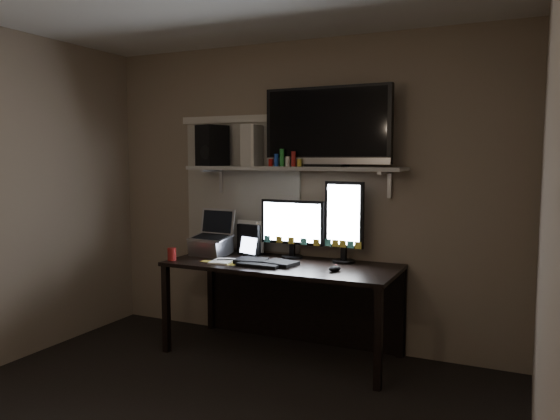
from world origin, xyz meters
The scene contains 19 objects.
back_wall centered at (0.00, 1.80, 1.25)m, with size 3.60×3.60×0.00m, color #81705C.
right_wall centered at (1.80, 0.00, 1.25)m, with size 3.60×3.60×0.00m, color #81705C.
window_blinds centered at (-0.55, 1.79, 1.30)m, with size 1.10×0.02×1.10m, color #B0A99E.
desk centered at (0.00, 1.55, 0.55)m, with size 1.80×0.75×0.73m.
wall_shelf centered at (0.00, 1.62, 1.46)m, with size 1.80×0.35×0.03m, color #A7A6A2.
monitor_landscape centered at (-0.02, 1.67, 0.97)m, with size 0.56×0.06×0.49m, color black.
monitor_portrait centered at (0.43, 1.66, 1.05)m, with size 0.32×0.06×0.65m, color black.
keyboard centered at (-0.10, 1.35, 0.75)m, with size 0.50×0.20×0.03m, color black.
mouse centered at (0.47, 1.32, 0.75)m, with size 0.07×0.11×0.04m, color black.
notepad centered at (-0.45, 1.28, 0.74)m, with size 0.16×0.23×0.01m, color white.
tablet centered at (-0.34, 1.52, 0.82)m, with size 0.21×0.09×0.19m, color black.
file_sorter centered at (-0.41, 1.69, 0.87)m, with size 0.22×0.10×0.28m, color black.
laptop centered at (-0.69, 1.49, 0.92)m, with size 0.33×0.27×0.38m, color #A4A4A9.
cup centered at (-0.85, 1.17, 0.78)m, with size 0.07×0.07×0.10m, color maroon.
sticky_notes centered at (-0.45, 1.29, 0.73)m, with size 0.31×0.23×0.00m, color gold, non-canonical shape.
tv centered at (0.29, 1.63, 1.79)m, with size 1.03×0.18×0.62m, color black.
game_console centered at (-0.36, 1.65, 1.65)m, with size 0.09×0.28×0.34m, color beige.
speaker centered at (-0.74, 1.62, 1.65)m, with size 0.19×0.23×0.34m, color black.
bottles centered at (-0.05, 1.58, 1.55)m, with size 0.22×0.05×0.14m, color #A50F0C, non-canonical shape.
Camera 1 is at (1.75, -2.38, 1.55)m, focal length 35.00 mm.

